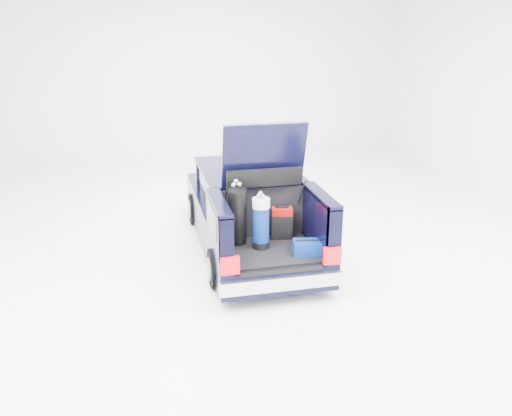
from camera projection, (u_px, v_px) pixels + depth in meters
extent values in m
plane|color=white|center=(250.00, 248.00, 9.77)|extent=(14.00, 14.00, 0.00)
cube|color=black|center=(243.00, 210.00, 10.20)|extent=(1.75, 3.00, 0.70)
cube|color=black|center=(228.00, 190.00, 11.68)|extent=(1.70, 0.30, 0.50)
cube|color=#ADADB4|center=(227.00, 192.00, 11.83)|extent=(1.72, 0.10, 0.22)
cube|color=black|center=(248.00, 186.00, 9.54)|extent=(1.55, 1.95, 0.54)
cube|color=black|center=(248.00, 170.00, 9.44)|extent=(1.62, 2.05, 0.06)
cube|color=black|center=(270.00, 265.00, 8.28)|extent=(1.75, 1.30, 0.40)
cube|color=black|center=(270.00, 251.00, 8.22)|extent=(1.32, 1.18, 0.05)
cube|color=black|center=(219.00, 231.00, 7.91)|extent=(0.20, 1.30, 0.85)
cube|color=black|center=(320.00, 223.00, 8.23)|extent=(0.20, 1.30, 0.85)
cube|color=black|center=(219.00, 203.00, 7.76)|extent=(0.20, 1.30, 0.06)
cube|color=black|center=(321.00, 195.00, 8.09)|extent=(0.20, 1.30, 0.06)
cube|color=black|center=(261.00, 213.00, 8.64)|extent=(1.36, 0.08, 0.84)
cube|color=#ADADB4|center=(282.00, 283.00, 7.64)|extent=(1.80, 0.12, 0.20)
cube|color=#B2070F|center=(230.00, 265.00, 7.40)|extent=(0.26, 0.07, 0.26)
cube|color=#B2070F|center=(332.00, 256.00, 7.70)|extent=(0.26, 0.07, 0.26)
cube|color=black|center=(282.00, 271.00, 7.61)|extent=(1.20, 0.06, 0.06)
cube|color=black|center=(264.00, 155.00, 8.16)|extent=(1.28, 0.33, 1.03)
cube|color=black|center=(263.00, 146.00, 8.15)|extent=(0.95, 0.17, 0.54)
cylinder|color=black|center=(195.00, 209.00, 10.83)|extent=(0.20, 0.62, 0.62)
cylinder|color=slate|center=(195.00, 209.00, 10.83)|extent=(0.23, 0.36, 0.36)
cylinder|color=black|center=(274.00, 203.00, 11.17)|extent=(0.20, 0.62, 0.62)
cylinder|color=slate|center=(274.00, 203.00, 11.17)|extent=(0.23, 0.36, 0.36)
cylinder|color=black|center=(216.00, 268.00, 8.26)|extent=(0.20, 0.62, 0.62)
cylinder|color=slate|center=(216.00, 268.00, 8.26)|extent=(0.23, 0.36, 0.36)
cylinder|color=black|center=(318.00, 258.00, 8.60)|extent=(0.20, 0.62, 0.62)
cylinder|color=slate|center=(318.00, 258.00, 8.60)|extent=(0.23, 0.36, 0.36)
cube|color=#7D0604|center=(282.00, 223.00, 8.55)|extent=(0.36, 0.26, 0.51)
cube|color=black|center=(282.00, 207.00, 8.47)|extent=(0.21, 0.08, 0.03)
cube|color=black|center=(283.00, 228.00, 8.48)|extent=(0.33, 0.08, 0.39)
cylinder|color=black|center=(237.00, 217.00, 8.24)|extent=(0.32, 0.44, 0.95)
cube|color=white|center=(236.00, 212.00, 8.34)|extent=(0.11, 0.03, 0.33)
sphere|color=#99999E|center=(234.00, 185.00, 8.08)|extent=(0.08, 0.08, 0.08)
sphere|color=#99999E|center=(239.00, 184.00, 8.04)|extent=(0.08, 0.08, 0.08)
cylinder|color=black|center=(261.00, 244.00, 8.27)|extent=(0.31, 0.31, 0.10)
cylinder|color=navy|center=(261.00, 224.00, 8.16)|extent=(0.29, 0.29, 0.56)
cylinder|color=white|center=(261.00, 203.00, 8.05)|extent=(0.31, 0.31, 0.14)
sphere|color=#99999E|center=(263.00, 196.00, 8.04)|extent=(0.07, 0.07, 0.07)
sphere|color=#99999E|center=(260.00, 193.00, 8.04)|extent=(0.07, 0.07, 0.07)
cube|color=navy|center=(307.00, 247.00, 8.04)|extent=(0.45, 0.34, 0.20)
cylinder|color=black|center=(308.00, 240.00, 8.00)|extent=(0.36, 0.08, 0.02)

